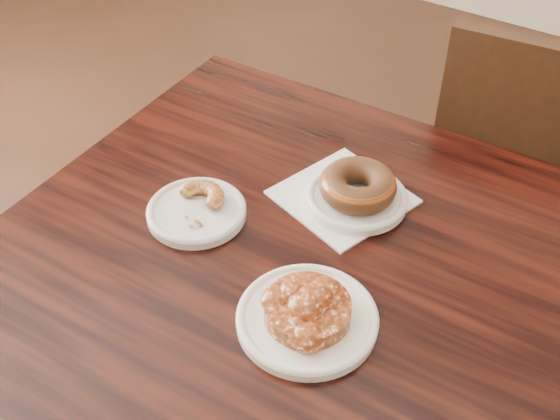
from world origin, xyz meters
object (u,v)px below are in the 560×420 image
Objects in this scene: chair_far at (538,199)px; cruller_fragment at (196,203)px; glazed_donut at (358,185)px; apple_fritter at (308,307)px; cafe_table at (282,406)px.

cruller_fragment is at bearing 56.56° from chair_far.
chair_far is 0.84m from cruller_fragment.
apple_fritter is (0.06, -0.23, -0.01)m from glazed_donut.
cafe_table is 0.44m from glazed_donut.
apple_fritter is 1.79× the size of cruller_fragment.
apple_fritter is 0.25m from cruller_fragment.
apple_fritter is at bearing 75.28° from chair_far.
chair_far is 5.89× the size of apple_fritter.
apple_fritter is (-0.13, -0.77, 0.33)m from chair_far.
cafe_table is at bearing -0.23° from cruller_fragment.
glazed_donut is 1.34× the size of cruller_fragment.
glazed_donut reaches higher than cruller_fragment.
apple_fritter is at bearing -76.63° from glazed_donut.
glazed_donut is 0.24m from apple_fritter.
chair_far reaches higher than cruller_fragment.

